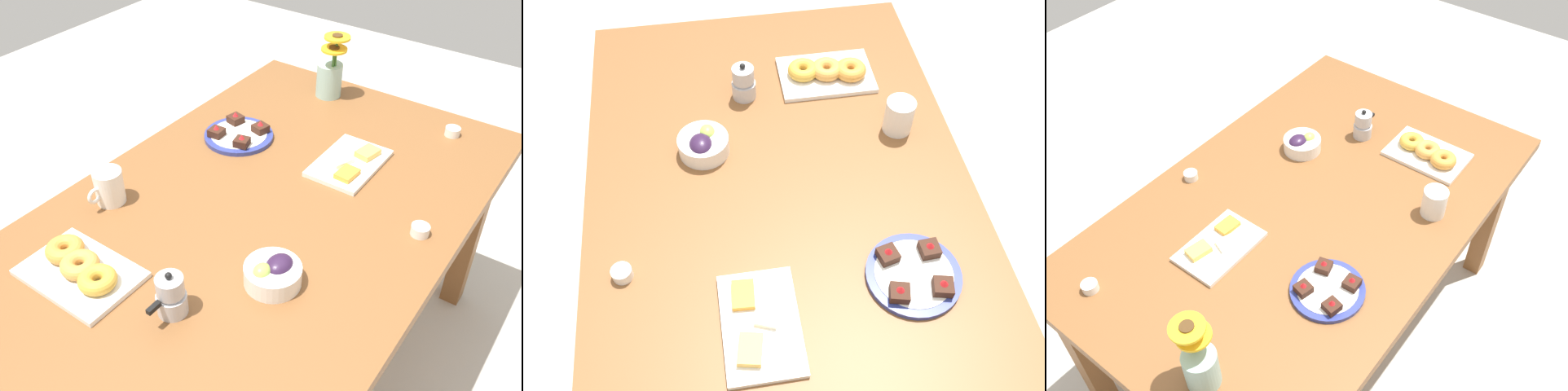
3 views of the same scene
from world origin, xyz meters
TOP-DOWN VIEW (x-y plane):
  - ground_plane at (0.00, 0.00)m, footprint 6.00×6.00m
  - dining_table at (0.00, 0.00)m, footprint 1.60×1.00m
  - coffee_mug at (0.22, -0.35)m, footprint 0.12×0.08m
  - grape_bowl at (0.21, 0.19)m, footprint 0.14×0.14m
  - cheese_platter at (-0.32, 0.10)m, footprint 0.26×0.17m
  - croissant_platter at (0.46, -0.20)m, footprint 0.19×0.28m
  - jam_cup_honey at (-0.14, 0.40)m, footprint 0.05×0.05m
  - jam_cup_berry at (-0.66, 0.29)m, footprint 0.05×0.05m
  - dessert_plate at (-0.25, -0.26)m, footprint 0.22×0.22m
  - flower_vase at (-0.66, -0.17)m, footprint 0.10×0.11m
  - moka_pot at (0.41, 0.05)m, footprint 0.11×0.07m

SIDE VIEW (x-z plane):
  - ground_plane at x=0.00m, z-range 0.00..0.00m
  - dining_table at x=0.00m, z-range 0.28..1.02m
  - cheese_platter at x=-0.32m, z-range 0.73..0.77m
  - dessert_plate at x=-0.25m, z-range 0.72..0.78m
  - jam_cup_honey at x=-0.14m, z-range 0.74..0.77m
  - jam_cup_berry at x=-0.66m, z-range 0.74..0.77m
  - croissant_platter at x=0.46m, z-range 0.74..0.79m
  - grape_bowl at x=0.21m, z-range 0.74..0.80m
  - moka_pot at x=0.41m, z-range 0.73..0.85m
  - coffee_mug at x=0.22m, z-range 0.74..0.84m
  - flower_vase at x=-0.66m, z-range 0.70..0.94m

